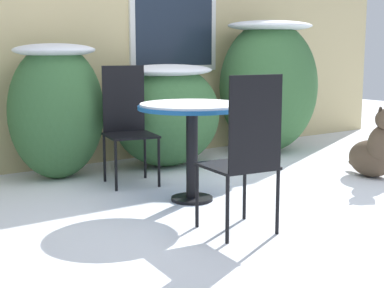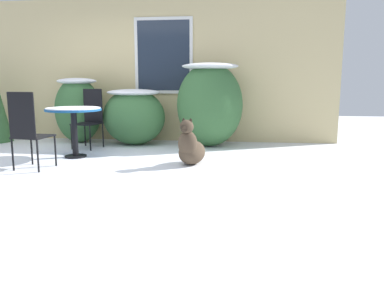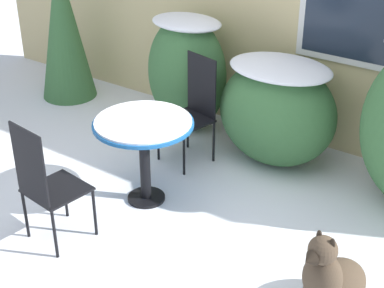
{
  "view_description": "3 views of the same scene",
  "coord_description": "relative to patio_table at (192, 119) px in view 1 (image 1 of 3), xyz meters",
  "views": [
    {
      "loc": [
        -2.95,
        -3.24,
        1.2
      ],
      "look_at": [
        -0.33,
        0.38,
        0.45
      ],
      "focal_mm": 55.0,
      "sensor_mm": 36.0,
      "label": 1
    },
    {
      "loc": [
        2.15,
        -5.02,
        1.16
      ],
      "look_at": [
        1.51,
        0.1,
        0.29
      ],
      "focal_mm": 35.0,
      "sensor_mm": 36.0,
      "label": 2
    },
    {
      "loc": [
        2.46,
        -2.9,
        2.86
      ],
      "look_at": [
        0.0,
        0.6,
        0.55
      ],
      "focal_mm": 55.0,
      "sensor_mm": 36.0,
      "label": 3
    }
  ],
  "objects": [
    {
      "name": "patio_table",
      "position": [
        0.0,
        0.0,
        0.0
      ],
      "size": [
        0.83,
        0.83,
        0.76
      ],
      "color": "black",
      "rests_on": "ground_plane"
    },
    {
      "name": "patio_chair_far_side",
      "position": [
        -0.23,
        -0.88,
        -0.1
      ],
      "size": [
        0.46,
        0.46,
        1.02
      ],
      "rotation": [
        0.0,
        0.0,
        3.02
      ],
      "color": "black",
      "rests_on": "ground_plane"
    },
    {
      "name": "house_wall",
      "position": [
        0.37,
        1.82,
        0.73
      ],
      "size": [
        8.0,
        0.1,
        2.71
      ],
      "color": "#D1BC84",
      "rests_on": "ground_plane"
    },
    {
      "name": "shrub_middle",
      "position": [
        0.59,
        1.24,
        -0.09
      ],
      "size": [
        1.14,
        0.86,
        1.02
      ],
      "color": "#386638",
      "rests_on": "ground_plane"
    },
    {
      "name": "shrub_right",
      "position": [
        1.97,
        1.25,
        0.14
      ],
      "size": [
        1.17,
        1.02,
        1.47
      ],
      "color": "#386638",
      "rests_on": "ground_plane"
    },
    {
      "name": "ground_plane",
      "position": [
        0.33,
        -0.38,
        -0.64
      ],
      "size": [
        16.0,
        16.0,
        0.0
      ],
      "primitive_type": "plane",
      "color": "white"
    },
    {
      "name": "shrub_left",
      "position": [
        -0.53,
        1.35,
        0.01
      ],
      "size": [
        0.89,
        0.64,
        1.22
      ],
      "color": "#386638",
      "rests_on": "ground_plane"
    },
    {
      "name": "patio_chair_near_table",
      "position": [
        -0.09,
        0.84,
        -0.1
      ],
      "size": [
        0.5,
        0.5,
        1.02
      ],
      "rotation": [
        0.0,
        0.0,
        -0.23
      ],
      "color": "black",
      "rests_on": "ground_plane"
    },
    {
      "name": "dog",
      "position": [
        1.83,
        -0.33,
        -0.4
      ],
      "size": [
        0.48,
        0.68,
        0.67
      ],
      "rotation": [
        0.0,
        0.0,
        -0.28
      ],
      "color": "#4C3D2D",
      "rests_on": "ground_plane"
    }
  ]
}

